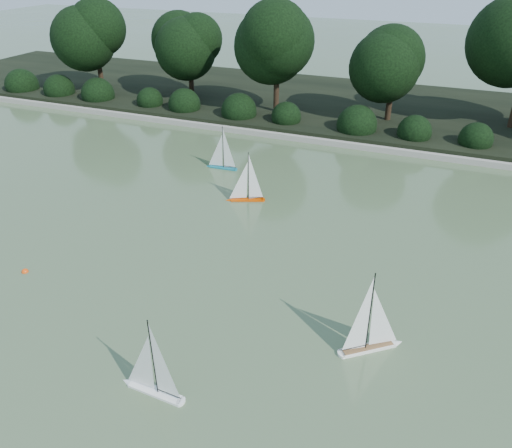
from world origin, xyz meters
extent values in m
plane|color=#3A5030|center=(0.00, 0.00, 0.00)|extent=(80.00, 80.00, 0.00)
cube|color=gray|center=(0.00, 9.00, 0.09)|extent=(40.00, 0.35, 0.18)
cube|color=black|center=(0.00, 13.00, 0.15)|extent=(40.00, 8.00, 0.30)
cylinder|color=black|center=(-11.00, 11.20, 0.76)|extent=(0.20, 0.20, 1.51)
sphere|color=black|center=(-11.00, 11.20, 2.58)|extent=(2.38, 2.38, 2.38)
cylinder|color=black|center=(-7.00, 11.80, 0.68)|extent=(0.20, 0.20, 1.37)
sphere|color=black|center=(-7.00, 11.80, 2.38)|extent=(2.24, 2.24, 2.24)
cylinder|color=black|center=(-3.00, 10.90, 0.83)|extent=(0.20, 0.20, 1.66)
sphere|color=black|center=(-3.00, 10.90, 2.85)|extent=(2.66, 2.66, 2.66)
cylinder|color=black|center=(1.00, 11.40, 0.63)|extent=(0.20, 0.20, 1.26)
sphere|color=black|center=(1.00, 11.40, 2.21)|extent=(2.10, 2.10, 2.10)
sphere|color=black|center=(-14.00, 9.90, 0.45)|extent=(1.10, 1.10, 1.10)
sphere|color=black|center=(-12.00, 9.90, 0.45)|extent=(1.10, 1.10, 1.10)
sphere|color=black|center=(-10.00, 9.90, 0.45)|extent=(1.10, 1.10, 1.10)
sphere|color=black|center=(-8.00, 9.90, 0.45)|extent=(1.10, 1.10, 1.10)
sphere|color=black|center=(-6.00, 9.90, 0.45)|extent=(1.10, 1.10, 1.10)
sphere|color=black|center=(-4.00, 9.90, 0.45)|extent=(1.10, 1.10, 1.10)
sphere|color=black|center=(-2.00, 9.90, 0.45)|extent=(1.10, 1.10, 1.10)
sphere|color=black|center=(0.00, 9.90, 0.45)|extent=(1.10, 1.10, 1.10)
sphere|color=black|center=(2.00, 9.90, 0.45)|extent=(1.10, 1.10, 1.10)
sphere|color=black|center=(4.00, 9.90, 0.45)|extent=(1.10, 1.10, 1.10)
cube|color=white|center=(-0.19, -2.05, 0.04)|extent=(0.88, 0.22, 0.09)
cone|color=white|center=(-0.69, -2.02, 0.04)|extent=(0.18, 0.18, 0.17)
cylinder|color=white|center=(0.25, -2.07, 0.04)|extent=(0.11, 0.11, 0.09)
cylinder|color=black|center=(-0.14, -2.05, 0.76)|extent=(0.02, 0.02, 1.35)
cylinder|color=black|center=(0.05, -2.06, 0.14)|extent=(0.40, 0.04, 0.01)
cube|color=white|center=(2.51, 0.00, 0.05)|extent=(0.85, 0.73, 0.09)
cone|color=white|center=(2.94, 0.34, 0.05)|extent=(0.26, 0.26, 0.19)
cylinder|color=white|center=(2.15, -0.29, 0.05)|extent=(0.16, 0.16, 0.09)
cube|color=olive|center=(2.51, 0.00, 0.10)|extent=(0.76, 0.64, 0.01)
cylinder|color=black|center=(2.48, -0.03, 0.82)|extent=(0.03, 0.03, 1.45)
cylinder|color=black|center=(2.32, -0.16, 0.15)|extent=(0.35, 0.28, 0.01)
cube|color=#D84000|center=(-1.37, 4.22, 0.04)|extent=(0.82, 0.45, 0.08)
cone|color=#D84000|center=(-1.81, 4.05, 0.04)|extent=(0.21, 0.21, 0.16)
cylinder|color=#D84000|center=(-0.99, 4.37, 0.04)|extent=(0.13, 0.13, 0.08)
cylinder|color=black|center=(-1.33, 4.24, 0.72)|extent=(0.02, 0.02, 1.27)
cylinder|color=black|center=(-1.16, 4.30, 0.13)|extent=(0.35, 0.15, 0.01)
cube|color=#147082|center=(-2.83, 5.88, 0.04)|extent=(0.81, 0.19, 0.08)
cone|color=#147082|center=(-3.30, 5.86, 0.04)|extent=(0.17, 0.17, 0.16)
cylinder|color=#147082|center=(-2.43, 5.89, 0.04)|extent=(0.10, 0.10, 0.08)
cylinder|color=black|center=(-2.79, 5.88, 0.70)|extent=(0.02, 0.02, 1.25)
cylinder|color=black|center=(-2.61, 5.89, 0.13)|extent=(0.37, 0.03, 0.01)
sphere|color=#FB4B0D|center=(-4.25, -0.37, 0.00)|extent=(0.14, 0.14, 0.14)
camera|label=1|loc=(3.08, -6.26, 5.71)|focal=35.00mm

